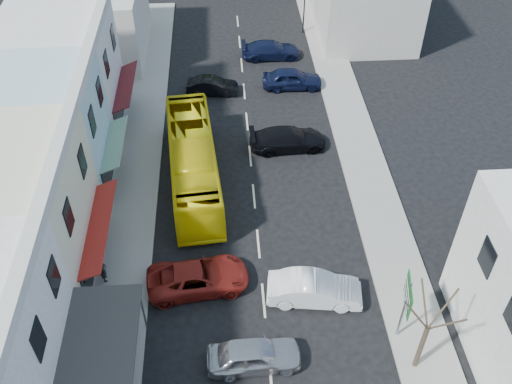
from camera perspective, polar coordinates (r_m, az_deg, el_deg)
name	(u,v)px	position (r m, az deg, el deg)	size (l,w,h in m)	color
ground	(264,300)	(30.36, 0.76, -10.78)	(120.00, 120.00, 0.00)	black
sidewalk_left	(136,179)	(37.55, -11.91, 1.24)	(3.00, 52.00, 0.15)	gray
sidewalk_right	(366,169)	(38.18, 10.91, 2.23)	(3.00, 52.00, 0.15)	gray
shopfront_row	(22,190)	(32.61, -22.35, 0.14)	(8.25, 30.00, 8.00)	beige
distant_block_left	(94,19)	(50.89, -15.88, 16.29)	(8.00, 10.00, 6.00)	#B7B2A8
bus	(193,163)	(35.92, -6.29, 2.92)	(2.50, 11.60, 3.10)	yellow
car_silver	(254,356)	(27.72, -0.20, -16.05)	(1.80, 4.40, 1.40)	#B3B3B8
car_white	(314,291)	(30.01, 5.86, -9.79)	(1.80, 4.40, 1.40)	white
car_red	(198,278)	(30.52, -5.79, -8.54)	(1.90, 4.60, 1.40)	maroon
car_black_near	(288,140)	(39.03, 3.20, 5.26)	(1.84, 4.50, 1.40)	black
car_navy_mid	(292,80)	(45.38, 3.64, 11.16)	(1.80, 4.40, 1.40)	black
car_black_far	(212,85)	(44.71, -4.40, 10.59)	(1.80, 4.40, 1.40)	black
car_navy_far	(271,50)	(49.33, 1.50, 14.01)	(1.84, 4.50, 1.40)	black
pedestrian_left	(103,269)	(31.43, -15.07, -7.44)	(0.60, 0.40, 1.70)	black
direction_sign	(403,311)	(28.28, 14.53, -11.45)	(0.53, 1.88, 4.16)	#115A1D
street_tree	(427,329)	(26.69, 16.77, -12.96)	(2.38, 2.38, 6.23)	#332A20
traffic_signal	(304,6)	(52.73, 4.85, 18.00)	(0.79, 1.09, 4.91)	black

